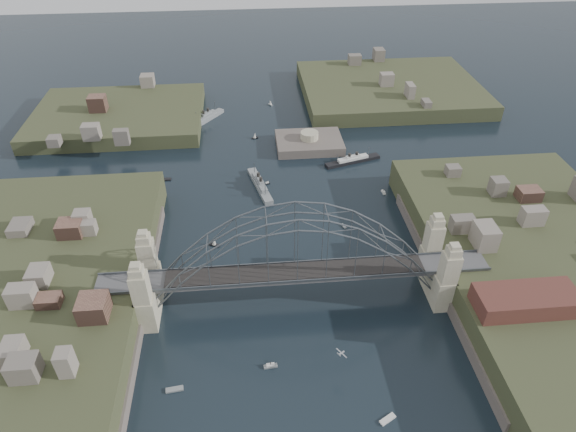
% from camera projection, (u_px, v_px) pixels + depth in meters
% --- Properties ---
extents(ground, '(500.00, 500.00, 0.00)m').
position_uv_depth(ground, '(295.00, 299.00, 111.62)').
color(ground, black).
rests_on(ground, ground).
extents(bridge, '(84.00, 13.80, 24.60)m').
position_uv_depth(bridge, '(296.00, 258.00, 104.28)').
color(bridge, '#515154').
rests_on(bridge, ground).
extents(shore_west, '(50.50, 90.00, 12.00)m').
position_uv_depth(shore_west, '(28.00, 311.00, 106.20)').
color(shore_west, '#373C21').
rests_on(shore_west, ground).
extents(shore_east, '(50.50, 90.00, 12.00)m').
position_uv_depth(shore_east, '(543.00, 277.00, 114.70)').
color(shore_east, '#373C21').
rests_on(shore_east, ground).
extents(headland_nw, '(60.00, 45.00, 9.00)m').
position_uv_depth(headland_nw, '(120.00, 121.00, 183.20)').
color(headland_nw, '#373C21').
rests_on(headland_nw, ground).
extents(headland_ne, '(70.00, 55.00, 9.50)m').
position_uv_depth(headland_ne, '(389.00, 94.00, 202.83)').
color(headland_ne, '#373C21').
rests_on(headland_ne, ground).
extents(fort_island, '(22.00, 16.00, 9.40)m').
position_uv_depth(fort_island, '(309.00, 148.00, 168.68)').
color(fort_island, '#584E47').
rests_on(fort_island, ground).
extents(wharf_shed, '(20.00, 8.00, 4.00)m').
position_uv_depth(wharf_shed, '(526.00, 300.00, 97.73)').
color(wharf_shed, '#592D26').
rests_on(wharf_shed, shore_east).
extents(finger_pier, '(4.00, 22.00, 1.40)m').
position_uv_depth(finger_pier, '(522.00, 393.00, 91.71)').
color(finger_pier, '#515154').
rests_on(finger_pier, ground).
extents(naval_cruiser_near, '(6.92, 19.24, 5.75)m').
position_uv_depth(naval_cruiser_near, '(260.00, 185.00, 147.76)').
color(naval_cruiser_near, gray).
rests_on(naval_cruiser_near, ground).
extents(naval_cruiser_far, '(12.66, 15.75, 6.02)m').
position_uv_depth(naval_cruiser_far, '(206.00, 118.00, 183.96)').
color(naval_cruiser_far, gray).
rests_on(naval_cruiser_far, ground).
extents(ocean_liner, '(18.65, 7.81, 4.59)m').
position_uv_depth(ocean_liner, '(353.00, 160.00, 159.73)').
color(ocean_liner, black).
rests_on(ocean_liner, ground).
extents(aeroplane, '(1.73, 2.43, 0.40)m').
position_uv_depth(aeroplane, '(341.00, 353.00, 92.50)').
color(aeroplane, '#B1B4B8').
extents(small_boat_a, '(2.83, 1.90, 2.38)m').
position_uv_depth(small_boat_a, '(214.00, 243.00, 126.25)').
color(small_boat_a, silver).
rests_on(small_boat_a, ground).
extents(small_boat_b, '(1.37, 2.14, 0.45)m').
position_uv_depth(small_boat_b, '(344.00, 226.00, 132.91)').
color(small_boat_b, silver).
rests_on(small_boat_b, ground).
extents(small_boat_c, '(2.76, 1.15, 1.43)m').
position_uv_depth(small_boat_c, '(271.00, 366.00, 97.01)').
color(small_boat_c, silver).
rests_on(small_boat_c, ground).
extents(small_boat_d, '(0.97, 2.32, 1.43)m').
position_uv_depth(small_boat_d, '(383.00, 192.00, 145.80)').
color(small_boat_d, silver).
rests_on(small_boat_d, ground).
extents(small_boat_e, '(4.02, 1.51, 0.45)m').
position_uv_depth(small_boat_e, '(165.00, 179.00, 151.64)').
color(small_boat_e, silver).
rests_on(small_boat_e, ground).
extents(small_boat_f, '(1.72, 1.16, 1.43)m').
position_uv_depth(small_boat_f, '(267.00, 183.00, 149.63)').
color(small_boat_f, silver).
rests_on(small_boat_f, ground).
extents(small_boat_g, '(3.30, 2.45, 0.45)m').
position_uv_depth(small_boat_g, '(388.00, 419.00, 88.09)').
color(small_boat_g, silver).
rests_on(small_boat_g, ground).
extents(small_boat_h, '(2.30, 1.46, 2.38)m').
position_uv_depth(small_boat_h, '(255.00, 136.00, 172.71)').
color(small_boat_h, silver).
rests_on(small_boat_h, ground).
extents(small_boat_i, '(2.29, 1.33, 0.45)m').
position_uv_depth(small_boat_i, '(430.00, 248.00, 125.60)').
color(small_boat_i, silver).
rests_on(small_boat_i, ground).
extents(small_boat_j, '(3.35, 1.44, 0.45)m').
position_uv_depth(small_boat_j, '(175.00, 389.00, 92.94)').
color(small_boat_j, silver).
rests_on(small_boat_j, ground).
extents(small_boat_k, '(1.80, 2.18, 2.38)m').
position_uv_depth(small_boat_k, '(270.00, 103.00, 194.95)').
color(small_boat_k, silver).
rests_on(small_boat_k, ground).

